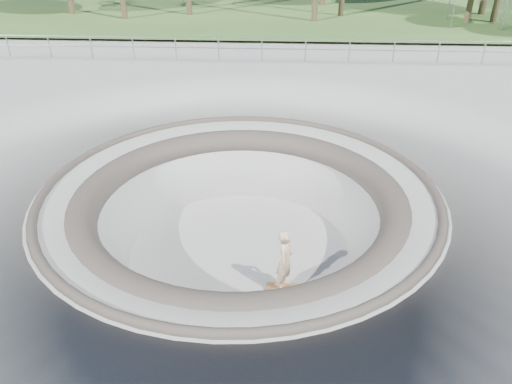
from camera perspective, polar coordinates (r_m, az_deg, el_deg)
ground at (r=12.84m, az=-1.90°, el=0.21°), size 180.00×180.00×0.00m
skate_bowl at (r=13.83m, az=-1.78°, el=-6.41°), size 14.00×14.00×4.10m
distant_hills at (r=69.64m, az=5.78°, el=18.45°), size 103.20×45.00×28.60m
safety_railing at (r=23.83m, az=0.67°, el=16.00°), size 25.00×0.06×1.03m
skateboard at (r=12.55m, az=3.26°, el=-10.77°), size 0.91×0.27×0.09m
skater at (r=12.04m, az=3.37°, el=-7.76°), size 0.53×0.67×1.62m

